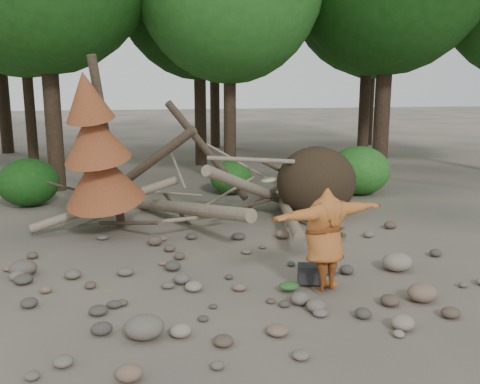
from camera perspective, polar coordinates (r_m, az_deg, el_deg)
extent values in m
plane|color=#514C44|center=(10.42, 1.75, -9.24)|extent=(120.00, 120.00, 0.00)
ellipsoid|color=#332619|center=(14.82, 8.14, 1.03)|extent=(2.20, 1.87, 1.98)
cylinder|color=gray|center=(13.62, -5.63, -1.77)|extent=(2.61, 5.11, 1.08)
cylinder|color=gray|center=(14.28, 1.39, 0.37)|extent=(3.18, 3.71, 1.90)
cylinder|color=brown|center=(14.29, -10.81, 2.21)|extent=(3.08, 1.91, 2.49)
cylinder|color=gray|center=(13.92, 5.19, -2.30)|extent=(1.13, 4.98, 0.43)
cylinder|color=brown|center=(14.54, -3.34, 4.16)|extent=(2.39, 1.03, 2.89)
cylinder|color=gray|center=(13.87, -14.01, -1.18)|extent=(3.71, 0.86, 1.20)
cylinder|color=#4C3F30|center=(13.46, -11.92, -3.24)|extent=(1.52, 1.70, 0.49)
cylinder|color=gray|center=(14.39, -1.12, 0.05)|extent=(1.57, 0.85, 0.69)
cylinder|color=#4C3F30|center=(15.12, 4.57, 2.14)|extent=(1.92, 1.25, 1.10)
cylinder|color=gray|center=(13.91, -6.70, 2.49)|extent=(0.37, 1.42, 0.85)
cylinder|color=#4C3F30|center=(13.87, 7.90, -3.28)|extent=(0.79, 2.54, 0.12)
cylinder|color=gray|center=(13.08, -4.52, -2.77)|extent=(1.78, 1.11, 0.29)
cylinder|color=#4C3F30|center=(13.41, -13.95, 4.89)|extent=(0.67, 1.13, 4.35)
cone|color=brown|center=(13.22, -14.56, 1.69)|extent=(2.06, 2.13, 1.86)
cone|color=brown|center=(12.89, -15.32, 5.89)|extent=(1.71, 1.78, 1.65)
cone|color=brown|center=(12.65, -16.04, 9.84)|extent=(1.23, 1.30, 1.41)
cylinder|color=#38281C|center=(19.24, -19.72, 13.40)|extent=(0.56, 0.56, 8.96)
cylinder|color=#38281C|center=(18.94, -1.10, 11.35)|extent=(0.44, 0.44, 7.14)
cylinder|color=#38281C|center=(21.34, 15.23, 14.12)|extent=(0.60, 0.60, 9.45)
cylinder|color=#38281C|center=(23.42, -21.73, 11.15)|extent=(0.42, 0.42, 7.56)
cylinder|color=#38281C|center=(23.84, -4.32, 13.12)|extent=(0.52, 0.52, 8.54)
cylinder|color=#38281C|center=(25.37, 13.29, 12.30)|extent=(0.50, 0.50, 8.12)
cylinder|color=#38281C|center=(30.32, -24.25, 12.93)|extent=(0.62, 0.62, 9.66)
cylinder|color=#38281C|center=(30.27, -2.73, 13.08)|extent=(0.54, 0.54, 8.75)
cylinder|color=#38281C|center=(32.26, 13.81, 11.88)|extent=(0.46, 0.46, 7.84)
ellipsoid|color=#22631C|center=(32.54, 14.20, 19.19)|extent=(7.17, 7.17, 8.60)
ellipsoid|color=#194E14|center=(17.32, -21.66, 0.96)|extent=(1.80, 1.80, 1.44)
ellipsoid|color=#22631C|center=(17.82, -0.97, 1.58)|extent=(1.40, 1.40, 1.12)
ellipsoid|color=#2C7524|center=(18.18, 12.63, 2.27)|extent=(2.00, 2.00, 1.60)
imported|color=#AE5E27|center=(9.53, 9.03, -5.02)|extent=(2.36, 1.24, 1.86)
cylinder|color=tan|center=(9.12, 3.06, 1.30)|extent=(0.30, 0.30, 0.08)
cube|color=black|center=(10.15, 7.62, -8.93)|extent=(0.56, 0.43, 0.33)
ellipsoid|color=#2B6026|center=(9.81, 5.27, -10.23)|extent=(0.37, 0.31, 0.14)
ellipsoid|color=#A1511B|center=(10.04, 9.55, -9.90)|extent=(0.30, 0.25, 0.11)
ellipsoid|color=#665F55|center=(8.26, -10.16, -13.98)|extent=(0.59, 0.53, 0.35)
ellipsoid|color=#7F654F|center=(9.89, 18.88, -10.13)|extent=(0.52, 0.47, 0.31)
ellipsoid|color=gray|center=(11.23, 16.42, -7.17)|extent=(0.60, 0.54, 0.36)
ellipsoid|color=#5A514C|center=(11.34, -22.15, -7.52)|extent=(0.53, 0.48, 0.32)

